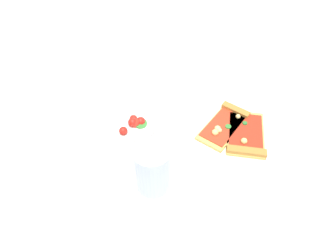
% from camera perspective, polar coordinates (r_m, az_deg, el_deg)
% --- Properties ---
extents(ground_plane, '(2.40, 2.40, 0.00)m').
position_cam_1_polar(ground_plane, '(0.84, 9.67, -2.52)').
color(ground_plane, silver).
rests_on(ground_plane, ground).
extents(plate, '(0.25, 0.25, 0.01)m').
position_cam_1_polar(plate, '(0.85, 11.56, -1.55)').
color(plate, white).
rests_on(plate, ground_plane).
extents(pizza_slice_near, '(0.17, 0.11, 0.02)m').
position_cam_1_polar(pizza_slice_near, '(0.85, 10.25, 0.37)').
color(pizza_slice_near, '#E5B256').
rests_on(pizza_slice_near, plate).
extents(pizza_slice_far, '(0.18, 0.17, 0.02)m').
position_cam_1_polar(pizza_slice_far, '(0.83, 13.81, -1.83)').
color(pizza_slice_far, '#E5B256').
rests_on(pizza_slice_far, plate).
extents(salad_bowl, '(0.11, 0.11, 0.08)m').
position_cam_1_polar(salad_bowl, '(0.80, -6.25, -0.99)').
color(salad_bowl, white).
rests_on(salad_bowl, ground_plane).
extents(soda_glass, '(0.08, 0.08, 0.12)m').
position_cam_1_polar(soda_glass, '(0.70, -2.80, -7.84)').
color(soda_glass, silver).
rests_on(soda_glass, ground_plane).
extents(paper_napkin, '(0.13, 0.17, 0.00)m').
position_cam_1_polar(paper_napkin, '(0.98, -2.83, 7.04)').
color(paper_napkin, white).
rests_on(paper_napkin, ground_plane).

